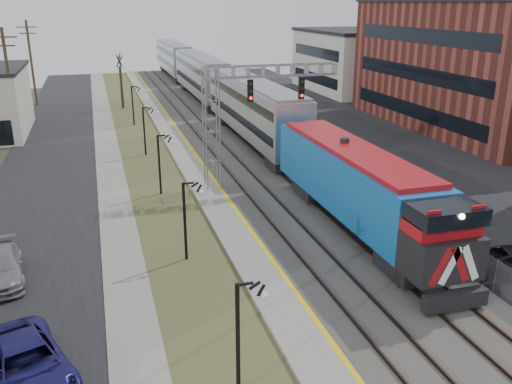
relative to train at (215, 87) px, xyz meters
name	(u,v)px	position (x,y,z in m)	size (l,w,h in m)	color
street_west	(47,173)	(-17.00, -19.44, -2.90)	(7.00, 120.00, 0.04)	black
sidewalk	(110,168)	(-12.50, -19.44, -2.88)	(2.00, 120.00, 0.08)	gray
grass_median	(150,165)	(-9.50, -19.44, -2.89)	(4.00, 120.00, 0.06)	#4F502B
platform	(188,161)	(-6.50, -19.44, -2.80)	(2.00, 120.00, 0.24)	gray
ballast_bed	(249,156)	(-1.50, -19.44, -2.82)	(8.00, 120.00, 0.20)	#595651
parking_lot	(381,147)	(10.50, -19.44, -2.90)	(16.00, 120.00, 0.04)	black
platform_edge	(199,158)	(-5.62, -19.44, -2.67)	(0.24, 120.00, 0.01)	gold
track_near	(225,156)	(-3.50, -19.44, -2.64)	(1.58, 120.00, 0.15)	#2D2119
track_far	(267,153)	(0.00, -19.44, -2.64)	(1.58, 120.00, 0.15)	#2D2119
train	(215,87)	(0.00, 0.00, 0.00)	(3.00, 85.85, 5.33)	#1561AE
signal_gantry	(237,106)	(-4.28, -26.45, 2.67)	(9.00, 1.07, 8.15)	gray
lampposts	(184,220)	(-9.50, -36.16, -0.92)	(0.14, 62.14, 4.00)	black
fence	(298,144)	(2.70, -19.44, -2.12)	(0.04, 120.00, 1.60)	gray
bare_trees	(30,128)	(-18.16, -15.53, -0.22)	(12.30, 42.30, 5.95)	#382D23
car_lot_d	(385,169)	(6.13, -27.78, -2.12)	(2.25, 5.53, 1.61)	#162250
car_lot_e	(362,154)	(6.75, -23.08, -2.28)	(1.50, 3.73, 1.27)	gray
car_lot_f	(349,155)	(5.46, -23.48, -2.21)	(1.51, 4.33, 1.43)	#0B3820
car_street_a	(27,366)	(-16.03, -44.06, -2.19)	(2.43, 5.27, 1.47)	navy
car_street_b	(1,268)	(-17.86, -36.15, -2.25)	(1.87, 4.61, 1.34)	gray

